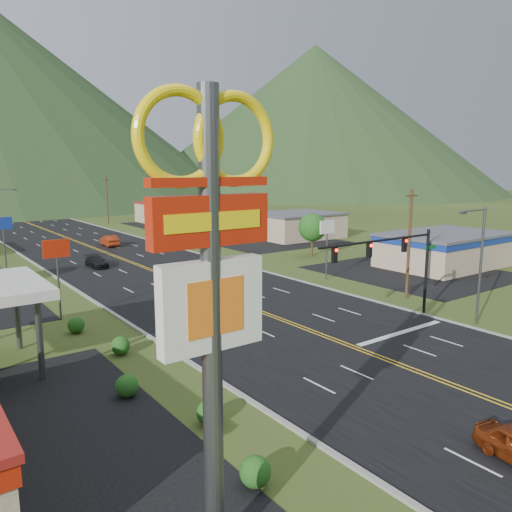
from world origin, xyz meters
TOP-DOWN VIEW (x-y plane):
  - curb_west at (-10.15, 0.00)m, footprint 0.30×460.00m
  - pylon_sign at (-17.00, 2.00)m, footprint 4.32×0.60m
  - traffic_signal at (6.48, 14.00)m, footprint 13.10×0.43m
  - streetlight_east at (11.18, 10.00)m, footprint 3.28×0.25m
  - building_east_near at (30.00, 25.00)m, footprint 15.40×10.40m
  - building_east_mid at (32.00, 55.00)m, footprint 14.40×11.40m
  - building_east_far at (28.00, 90.00)m, footprint 16.40×12.40m
  - pole_sign_west_a at (-14.00, 30.00)m, footprint 2.00×0.18m
  - pole_sign_west_b at (-14.00, 52.00)m, footprint 2.00×0.18m
  - pole_sign_east_a at (13.00, 28.00)m, footprint 2.00×0.18m
  - pole_sign_east_b at (13.00, 60.00)m, footprint 2.00×0.18m
  - tree_east_a at (22.00, 40.00)m, footprint 3.84×3.84m
  - tree_east_b at (26.00, 78.00)m, footprint 3.84×3.84m
  - utility_pole_a at (13.50, 18.00)m, footprint 1.60×0.28m
  - utility_pole_b at (13.50, 55.00)m, footprint 1.60×0.28m
  - utility_pole_c at (13.50, 95.00)m, footprint 1.60×0.28m
  - utility_pole_d at (13.50, 135.00)m, footprint 1.60×0.28m
  - mountain_ne at (147.84, 176.19)m, footprint 180.00×180.00m
  - car_dark_mid at (-4.55, 49.33)m, footprint 1.81×4.45m
  - car_red_far at (2.65, 64.64)m, footprint 2.05×5.10m

SIDE VIEW (x-z plane):
  - curb_west at x=-10.15m, z-range -0.07..0.07m
  - car_dark_mid at x=-4.55m, z-range 0.00..1.29m
  - car_red_far at x=2.65m, z-range 0.00..1.65m
  - building_east_mid at x=32.00m, z-range 0.01..4.31m
  - building_east_far at x=28.00m, z-range 0.01..4.51m
  - building_east_near at x=30.00m, z-range 0.22..4.32m
  - tree_east_a at x=22.00m, z-range 0.98..6.80m
  - tree_east_b at x=26.00m, z-range 0.98..6.80m
  - pole_sign_west_a at x=-14.00m, z-range 1.85..8.25m
  - pole_sign_west_b at x=-14.00m, z-range 1.85..8.25m
  - pole_sign_east_a at x=13.00m, z-range 1.85..8.25m
  - pole_sign_east_b at x=13.00m, z-range 1.85..8.25m
  - utility_pole_a at x=13.50m, z-range 0.13..10.13m
  - utility_pole_b at x=13.50m, z-range 0.13..10.13m
  - utility_pole_c at x=13.50m, z-range 0.13..10.13m
  - utility_pole_d at x=13.50m, z-range 0.13..10.13m
  - streetlight_east at x=11.18m, z-range 0.68..9.68m
  - traffic_signal at x=6.48m, z-range 1.83..8.83m
  - pylon_sign at x=-17.00m, z-range 2.30..16.30m
  - mountain_ne at x=147.84m, z-range 0.00..70.00m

